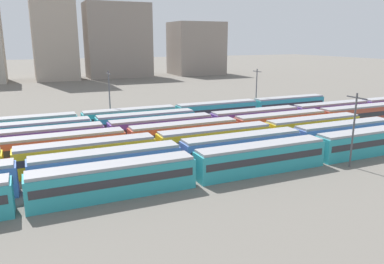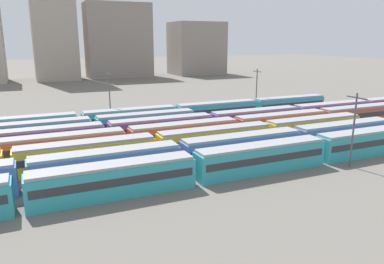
% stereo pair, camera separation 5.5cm
% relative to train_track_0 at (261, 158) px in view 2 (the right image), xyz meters
% --- Properties ---
extents(train_track_0, '(93.60, 3.06, 3.75)m').
position_rel_train_track_0_xyz_m(train_track_0, '(0.00, 0.00, 0.00)').
color(train_track_0, teal).
rests_on(train_track_0, ground_plane).
extents(train_track_1, '(74.70, 3.06, 3.75)m').
position_rel_train_track_0_xyz_m(train_track_1, '(-9.12, 5.20, 0.00)').
color(train_track_1, '#4C70BC').
rests_on(train_track_1, ground_plane).
extents(train_track_2, '(74.70, 3.06, 3.75)m').
position_rel_train_track_0_xyz_m(train_track_2, '(-10.70, 10.40, 0.00)').
color(train_track_2, yellow).
rests_on(train_track_2, ground_plane).
extents(train_track_3, '(112.50, 3.06, 3.75)m').
position_rel_train_track_0_xyz_m(train_track_3, '(5.33, 15.60, 0.00)').
color(train_track_3, '#BC4C38').
rests_on(train_track_3, ground_plane).
extents(train_track_4, '(112.50, 3.06, 3.75)m').
position_rel_train_track_0_xyz_m(train_track_4, '(3.28, 20.80, 0.00)').
color(train_track_4, '#6B429E').
rests_on(train_track_4, ground_plane).
extents(train_track_5, '(55.80, 3.06, 3.75)m').
position_rel_train_track_0_xyz_m(train_track_5, '(-26.17, 26.00, -0.00)').
color(train_track_5, teal).
rests_on(train_track_5, ground_plane).
extents(train_track_6, '(93.60, 3.06, 3.75)m').
position_rel_train_track_0_xyz_m(train_track_6, '(-8.89, 31.20, 0.00)').
color(train_track_6, teal).
rests_on(train_track_6, ground_plane).
extents(catenary_pole_0, '(0.24, 3.20, 9.94)m').
position_rel_train_track_0_xyz_m(catenary_pole_0, '(12.11, -3.13, 3.61)').
color(catenary_pole_0, '#4C4C51').
rests_on(catenary_pole_0, ground_plane).
extents(catenary_pole_1, '(0.24, 3.20, 10.82)m').
position_rel_train_track_0_xyz_m(catenary_pole_1, '(-11.96, 34.49, 4.07)').
color(catenary_pole_1, '#4C4C51').
rests_on(catenary_pole_1, ground_plane).
extents(catenary_pole_3, '(0.24, 3.20, 10.12)m').
position_rel_train_track_0_xyz_m(catenary_pole_3, '(21.88, 34.46, 3.71)').
color(catenary_pole_3, '#4C4C51').
rests_on(catenary_pole_3, ground_plane).
extents(distant_building_2, '(17.08, 18.55, 50.16)m').
position_rel_train_track_0_xyz_m(distant_building_2, '(-14.07, 131.37, 23.18)').
color(distant_building_2, '#A89989').
rests_on(distant_building_2, ground_plane).
extents(distant_building_3, '(27.82, 15.21, 32.13)m').
position_rel_train_track_0_xyz_m(distant_building_3, '(12.67, 131.37, 14.16)').
color(distant_building_3, gray).
rests_on(distant_building_3, ground_plane).
extents(distant_building_4, '(23.77, 19.64, 24.71)m').
position_rel_train_track_0_xyz_m(distant_building_4, '(50.92, 131.37, 10.45)').
color(distant_building_4, gray).
rests_on(distant_building_4, ground_plane).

